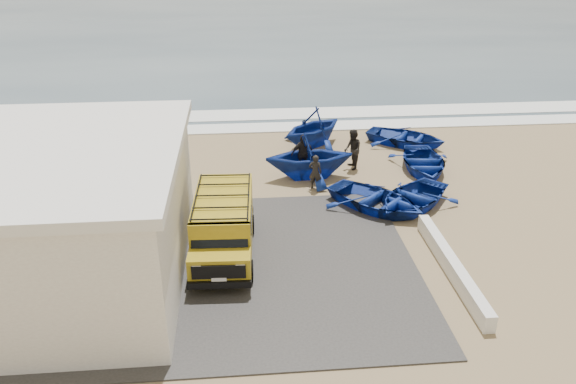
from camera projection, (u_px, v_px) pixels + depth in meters
name	position (u px, v px, depth m)	size (l,w,h in m)	color
ground	(287.00, 234.00, 20.26)	(160.00, 160.00, 0.00)	#8F7853
slab	(231.00, 266.00, 18.28)	(12.00, 10.00, 0.05)	#3A3735
ocean	(248.00, 17.00, 70.77)	(180.00, 88.00, 0.01)	#385166
surf_line	(268.00, 128.00, 31.07)	(180.00, 1.60, 0.06)	white
surf_wash	(266.00, 114.00, 33.33)	(180.00, 2.20, 0.04)	white
building	(46.00, 215.00, 16.93)	(8.40, 9.40, 4.30)	white
parapet	(452.00, 266.00, 17.84)	(0.35, 6.00, 0.55)	silver
van	(223.00, 224.00, 18.62)	(2.14, 4.93, 2.08)	#AE921A
boat_near_left	(376.00, 200.00, 21.88)	(2.89, 4.05, 0.84)	navy
boat_near_right	(412.00, 198.00, 22.06)	(2.80, 3.92, 0.81)	navy
boat_mid_left	(309.00, 156.00, 24.48)	(3.32, 3.84, 2.02)	navy
boat_mid_right	(423.00, 162.00, 25.45)	(2.83, 3.96, 0.82)	navy
boat_far_left	(313.00, 127.00, 28.12)	(3.25, 3.77, 1.99)	navy
boat_far_right	(406.00, 137.00, 28.48)	(2.84, 3.98, 0.82)	navy
fisherman_front	(315.00, 172.00, 23.50)	(0.55, 0.36, 1.52)	black
fisherman_middle	(353.00, 150.00, 25.43)	(0.90, 0.70, 1.85)	black
fisherman_back	(302.00, 154.00, 24.95)	(1.08, 0.45, 1.84)	black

